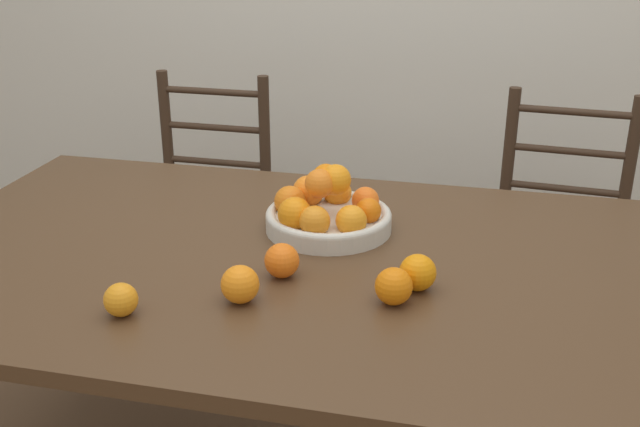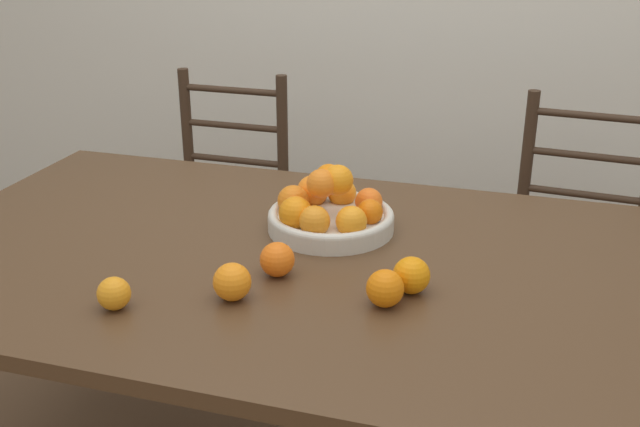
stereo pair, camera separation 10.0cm
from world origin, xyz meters
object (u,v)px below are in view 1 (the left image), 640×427
orange_loose_0 (121,300)px  fruit_bowl (327,211)px  chair_left (204,211)px  chair_right (558,243)px  orange_loose_1 (282,261)px  orange_loose_4 (418,273)px  orange_loose_3 (240,284)px  orange_loose_2 (394,286)px

orange_loose_0 → fruit_bowl: bearing=59.0°
chair_left → chair_right: 1.22m
orange_loose_1 → fruit_bowl: bearing=81.9°
fruit_bowl → orange_loose_4: bearing=-46.0°
orange_loose_0 → chair_right: (0.91, 1.19, -0.32)m
orange_loose_3 → orange_loose_4: 0.36m
orange_loose_1 → orange_loose_2: bearing=-14.0°
orange_loose_2 → chair_right: 1.15m
chair_left → chair_right: (1.22, -0.00, 0.00)m
orange_loose_1 → chair_right: 1.21m
orange_loose_1 → chair_left: (-0.57, 0.96, -0.32)m
fruit_bowl → chair_right: bearing=48.4°
orange_loose_4 → chair_right: chair_right is taller
fruit_bowl → chair_left: (-0.61, 0.70, -0.33)m
orange_loose_4 → chair_right: 1.07m
orange_loose_1 → chair_right: bearing=55.7°
orange_loose_0 → orange_loose_4: orange_loose_4 is taller
chair_left → orange_loose_2: bearing=-50.8°
orange_loose_2 → orange_loose_3: size_ratio=0.98×
fruit_bowl → chair_right: (0.62, 0.69, -0.33)m
orange_loose_4 → chair_left: chair_left is taller
orange_loose_1 → orange_loose_2: (0.25, -0.06, 0.00)m
orange_loose_0 → orange_loose_4: (0.54, 0.23, 0.01)m
orange_loose_0 → orange_loose_1: (0.26, 0.23, 0.00)m
orange_loose_3 → chair_right: size_ratio=0.08×
orange_loose_1 → orange_loose_4: orange_loose_4 is taller
orange_loose_0 → orange_loose_4: bearing=23.2°
orange_loose_4 → chair_left: bearing=131.9°
orange_loose_2 → chair_right: (0.41, 1.02, -0.32)m
orange_loose_2 → orange_loose_3: orange_loose_3 is taller
orange_loose_3 → chair_left: chair_left is taller
orange_loose_2 → chair_right: chair_right is taller
chair_left → chair_right: bearing=0.6°
orange_loose_0 → orange_loose_1: size_ratio=0.88×
fruit_bowl → orange_loose_1: fruit_bowl is taller
orange_loose_3 → chair_right: chair_right is taller
orange_loose_3 → chair_left: (-0.52, 1.08, -0.32)m
orange_loose_4 → chair_right: bearing=68.8°
orange_loose_2 → chair_left: chair_left is taller
fruit_bowl → chair_right: size_ratio=0.33×
orange_loose_4 → orange_loose_3: bearing=-158.6°
fruit_bowl → orange_loose_2: bearing=-57.4°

